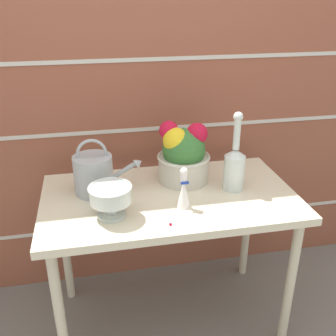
# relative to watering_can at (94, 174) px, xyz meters

# --- Properties ---
(ground_plane) EXTENTS (12.00, 12.00, 0.00)m
(ground_plane) POSITION_rel_watering_can_xyz_m (0.33, -0.09, -0.83)
(ground_plane) COLOR slate
(brick_wall) EXTENTS (3.60, 0.08, 2.20)m
(brick_wall) POSITION_rel_watering_can_xyz_m (0.33, 0.36, 0.27)
(brick_wall) COLOR brown
(brick_wall) RESTS_ON ground_plane
(patio_table) EXTENTS (1.15, 0.65, 0.74)m
(patio_table) POSITION_rel_watering_can_xyz_m (0.33, -0.09, -0.17)
(patio_table) COLOR beige
(patio_table) RESTS_ON ground_plane
(watering_can) EXTENTS (0.32, 0.18, 0.26)m
(watering_can) POSITION_rel_watering_can_xyz_m (0.00, 0.00, 0.00)
(watering_can) COLOR #9EA3A8
(watering_can) RESTS_ON patio_table
(crystal_pedestal_bowl) EXTENTS (0.18, 0.18, 0.14)m
(crystal_pedestal_bowl) POSITION_rel_watering_can_xyz_m (0.06, -0.23, -0.00)
(crystal_pedestal_bowl) COLOR silver
(crystal_pedestal_bowl) RESTS_ON patio_table
(flower_planter) EXTENTS (0.26, 0.26, 0.30)m
(flower_planter) POSITION_rel_watering_can_xyz_m (0.42, 0.04, 0.04)
(flower_planter) COLOR beige
(flower_planter) RESTS_ON patio_table
(glass_decanter) EXTENTS (0.10, 0.10, 0.37)m
(glass_decanter) POSITION_rel_watering_can_xyz_m (0.63, -0.10, 0.03)
(glass_decanter) COLOR silver
(glass_decanter) RESTS_ON patio_table
(figurine_vase) EXTENTS (0.06, 0.06, 0.18)m
(figurine_vase) POSITION_rel_watering_can_xyz_m (0.37, -0.21, -0.02)
(figurine_vase) COLOR white
(figurine_vase) RESTS_ON patio_table
(fallen_petal) EXTENTS (0.01, 0.01, 0.01)m
(fallen_petal) POSITION_rel_watering_can_xyz_m (0.28, -0.34, -0.09)
(fallen_petal) COLOR red
(fallen_petal) RESTS_ON patio_table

